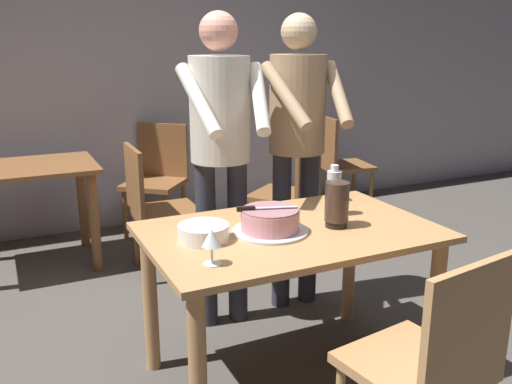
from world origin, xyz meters
TOP-DOWN VIEW (x-y plane):
  - ground_plane at (0.00, 0.00)m, footprint 14.00×14.00m
  - back_wall at (0.00, 2.66)m, footprint 10.00×0.12m
  - main_dining_table at (0.00, 0.00)m, footprint 1.31×0.83m
  - cake_on_platter at (-0.10, -0.00)m, footprint 0.34×0.34m
  - cake_knife at (-0.17, 0.02)m, footprint 0.26×0.10m
  - plate_stack at (-0.41, 0.03)m, footprint 0.22×0.22m
  - wine_glass_near at (-0.47, -0.23)m, footprint 0.08×0.08m
  - water_bottle at (0.29, 0.09)m, footprint 0.07×0.07m
  - hurricane_lamp at (0.20, -0.06)m, footprint 0.11×0.11m
  - person_cutting_cake at (-0.08, 0.63)m, footprint 0.46×0.57m
  - person_standing_beside at (0.40, 0.66)m, footprint 0.47×0.56m
  - chair_near_side at (0.13, -0.79)m, footprint 0.50×0.50m
  - background_table at (-1.04, 1.96)m, footprint 1.00×0.70m
  - background_chair_0 at (1.70, 2.15)m, footprint 0.50×0.50m
  - background_chair_1 at (0.81, 1.43)m, footprint 0.62×0.62m
  - background_chair_2 at (-0.24, 1.47)m, footprint 0.45×0.45m
  - background_chair_3 at (0.02, 2.32)m, footprint 0.62×0.62m

SIDE VIEW (x-z plane):
  - ground_plane at x=0.00m, z-range 0.00..0.00m
  - chair_near_side at x=0.13m, z-range 0.04..0.94m
  - background_chair_0 at x=1.70m, z-range 0.04..0.94m
  - background_chair_1 at x=0.81m, z-range 0.04..0.94m
  - background_chair_2 at x=-0.24m, z-range 0.04..0.94m
  - background_chair_3 at x=0.02m, z-range 0.04..0.94m
  - background_table at x=-1.04m, z-range 0.21..0.95m
  - main_dining_table at x=0.00m, z-range 0.25..1.00m
  - plate_stack at x=-0.41m, z-range 0.75..0.82m
  - cake_on_platter at x=-0.10m, z-range 0.75..0.86m
  - wine_glass_near at x=-0.47m, z-range 0.78..0.92m
  - hurricane_lamp at x=0.20m, z-range 0.75..0.96m
  - water_bottle at x=0.29m, z-range 0.74..0.99m
  - cake_knife at x=-0.17m, z-range 0.86..0.88m
  - person_cutting_cake at x=-0.08m, z-range 0.22..1.94m
  - person_standing_beside at x=0.40m, z-range 0.22..1.94m
  - back_wall at x=0.00m, z-range 0.00..2.70m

